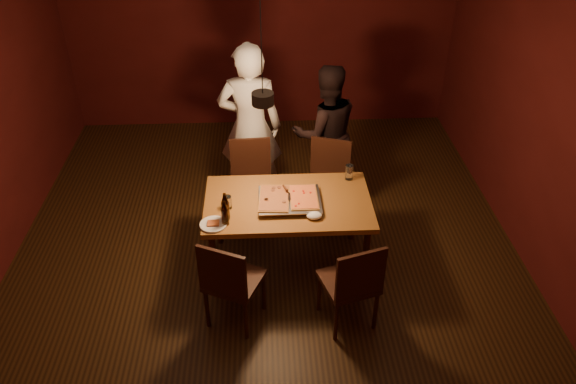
{
  "coord_description": "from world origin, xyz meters",
  "views": [
    {
      "loc": [
        -0.0,
        -4.12,
        3.67
      ],
      "look_at": [
        0.2,
        -0.02,
        0.85
      ],
      "focal_mm": 35.0,
      "sensor_mm": 36.0,
      "label": 1
    }
  ],
  "objects_px": {
    "plate_slice": "(213,224)",
    "diner_dark": "(326,133)",
    "chair_near_left": "(229,277)",
    "chair_far_right": "(328,174)",
    "chair_far_left": "(251,174)",
    "beer_bottle_b": "(225,206)",
    "diner_white": "(250,127)",
    "beer_bottle_a": "(225,213)",
    "dining_table": "(288,208)",
    "chair_near_right": "(354,279)",
    "pendant_lamp": "(263,98)",
    "pizza_tray": "(290,201)"
  },
  "relations": [
    {
      "from": "dining_table",
      "to": "chair_near_right",
      "type": "height_order",
      "value": "chair_near_right"
    },
    {
      "from": "chair_far_left",
      "to": "chair_far_right",
      "type": "relative_size",
      "value": 0.91
    },
    {
      "from": "dining_table",
      "to": "chair_far_left",
      "type": "xyz_separation_m",
      "value": [
        -0.34,
        0.8,
        -0.14
      ]
    },
    {
      "from": "plate_slice",
      "to": "diner_dark",
      "type": "xyz_separation_m",
      "value": [
        1.12,
        1.55,
        0.01
      ]
    },
    {
      "from": "chair_far_left",
      "to": "beer_bottle_b",
      "type": "xyz_separation_m",
      "value": [
        -0.2,
        -1.04,
        0.34
      ]
    },
    {
      "from": "chair_far_left",
      "to": "beer_bottle_b",
      "type": "bearing_deg",
      "value": 75.6
    },
    {
      "from": "chair_far_right",
      "to": "pendant_lamp",
      "type": "relative_size",
      "value": 0.48
    },
    {
      "from": "pizza_tray",
      "to": "plate_slice",
      "type": "bearing_deg",
      "value": -153.06
    },
    {
      "from": "diner_white",
      "to": "diner_dark",
      "type": "distance_m",
      "value": 0.83
    },
    {
      "from": "chair_near_left",
      "to": "diner_dark",
      "type": "distance_m",
      "value": 2.21
    },
    {
      "from": "chair_near_left",
      "to": "chair_far_right",
      "type": "bearing_deg",
      "value": 81.66
    },
    {
      "from": "pendant_lamp",
      "to": "dining_table",
      "type": "bearing_deg",
      "value": -4.78
    },
    {
      "from": "beer_bottle_a",
      "to": "diner_white",
      "type": "height_order",
      "value": "diner_white"
    },
    {
      "from": "chair_far_right",
      "to": "diner_white",
      "type": "bearing_deg",
      "value": -7.11
    },
    {
      "from": "pizza_tray",
      "to": "chair_far_right",
      "type": "bearing_deg",
      "value": 64.66
    },
    {
      "from": "chair_near_right",
      "to": "beer_bottle_b",
      "type": "xyz_separation_m",
      "value": [
        -1.03,
        0.58,
        0.34
      ]
    },
    {
      "from": "diner_white",
      "to": "pendant_lamp",
      "type": "bearing_deg",
      "value": 100.66
    },
    {
      "from": "dining_table",
      "to": "plate_slice",
      "type": "distance_m",
      "value": 0.73
    },
    {
      "from": "plate_slice",
      "to": "chair_near_right",
      "type": "bearing_deg",
      "value": -23.34
    },
    {
      "from": "pizza_tray",
      "to": "diner_white",
      "type": "height_order",
      "value": "diner_white"
    },
    {
      "from": "chair_near_left",
      "to": "chair_near_right",
      "type": "xyz_separation_m",
      "value": [
        1.0,
        -0.07,
        0.0
      ]
    },
    {
      "from": "beer_bottle_a",
      "to": "plate_slice",
      "type": "xyz_separation_m",
      "value": [
        -0.1,
        -0.01,
        -0.11
      ]
    },
    {
      "from": "beer_bottle_a",
      "to": "diner_white",
      "type": "distance_m",
      "value": 1.46
    },
    {
      "from": "plate_slice",
      "to": "chair_near_left",
      "type": "bearing_deg",
      "value": -72.13
    },
    {
      "from": "pizza_tray",
      "to": "diner_white",
      "type": "bearing_deg",
      "value": 110.49
    },
    {
      "from": "chair_near_left",
      "to": "beer_bottle_b",
      "type": "bearing_deg",
      "value": 117.99
    },
    {
      "from": "chair_near_left",
      "to": "chair_far_left",
      "type": "bearing_deg",
      "value": 108.1
    },
    {
      "from": "chair_far_left",
      "to": "chair_near_right",
      "type": "xyz_separation_m",
      "value": [
        0.83,
        -1.61,
        0.0
      ]
    },
    {
      "from": "pendant_lamp",
      "to": "chair_far_left",
      "type": "bearing_deg",
      "value": 100.02
    },
    {
      "from": "beer_bottle_a",
      "to": "plate_slice",
      "type": "height_order",
      "value": "beer_bottle_a"
    },
    {
      "from": "chair_far_right",
      "to": "diner_dark",
      "type": "xyz_separation_m",
      "value": [
        0.02,
        0.47,
        0.23
      ]
    },
    {
      "from": "chair_near_left",
      "to": "pizza_tray",
      "type": "distance_m",
      "value": 0.91
    },
    {
      "from": "plate_slice",
      "to": "diner_dark",
      "type": "relative_size",
      "value": 0.15
    },
    {
      "from": "beer_bottle_b",
      "to": "plate_slice",
      "type": "height_order",
      "value": "beer_bottle_b"
    },
    {
      "from": "pizza_tray",
      "to": "diner_white",
      "type": "xyz_separation_m",
      "value": [
        -0.35,
        1.17,
        0.14
      ]
    },
    {
      "from": "chair_far_left",
      "to": "diner_dark",
      "type": "bearing_deg",
      "value": -155.52
    },
    {
      "from": "dining_table",
      "to": "chair_far_right",
      "type": "distance_m",
      "value": 0.89
    },
    {
      "from": "chair_near_right",
      "to": "beer_bottle_a",
      "type": "distance_m",
      "value": 1.2
    },
    {
      "from": "beer_bottle_b",
      "to": "pendant_lamp",
      "type": "height_order",
      "value": "pendant_lamp"
    },
    {
      "from": "chair_near_right",
      "to": "pendant_lamp",
      "type": "xyz_separation_m",
      "value": [
        -0.69,
        0.83,
        1.22
      ]
    },
    {
      "from": "chair_far_left",
      "to": "diner_white",
      "type": "bearing_deg",
      "value": -93.22
    },
    {
      "from": "chair_far_left",
      "to": "chair_far_right",
      "type": "distance_m",
      "value": 0.79
    },
    {
      "from": "plate_slice",
      "to": "diner_dark",
      "type": "bearing_deg",
      "value": 54.18
    },
    {
      "from": "beer_bottle_b",
      "to": "plate_slice",
      "type": "relative_size",
      "value": 1.13
    },
    {
      "from": "pizza_tray",
      "to": "pendant_lamp",
      "type": "xyz_separation_m",
      "value": [
        -0.21,
        0.05,
        0.99
      ]
    },
    {
      "from": "chair_far_left",
      "to": "plate_slice",
      "type": "height_order",
      "value": "chair_far_left"
    },
    {
      "from": "beer_bottle_b",
      "to": "beer_bottle_a",
      "type": "bearing_deg",
      "value": -91.27
    },
    {
      "from": "chair_near_left",
      "to": "beer_bottle_b",
      "type": "xyz_separation_m",
      "value": [
        -0.03,
        0.51,
        0.34
      ]
    },
    {
      "from": "plate_slice",
      "to": "diner_dark",
      "type": "distance_m",
      "value": 1.91
    },
    {
      "from": "pizza_tray",
      "to": "diner_white",
      "type": "relative_size",
      "value": 0.3
    }
  ]
}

